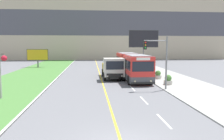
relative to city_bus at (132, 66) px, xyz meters
The scene contains 10 objects.
lane_marking_centre 17.84m from the city_bus, 101.71° to the right, with size 2.88×140.00×0.01m.
apartment_block_background 39.13m from the city_bus, 95.94° to the left, with size 80.00×8.04×19.51m.
city_bus is the anchor object (origin of this frame).
dump_truck 2.78m from the city_bus, 155.93° to the right, with size 2.47×6.45×2.66m.
traffic_light_mast 8.09m from the city_bus, 82.21° to the right, with size 2.28×0.32×5.01m.
billboard_large 12.74m from the city_bus, 69.45° to the left, with size 5.41×0.24×6.85m.
billboard_small 21.22m from the city_bus, 135.88° to the left, with size 3.92×0.24×3.43m.
planter_round_near 6.35m from the city_bus, 63.20° to the right, with size 0.90×0.90×1.04m.
planter_round_second 3.56m from the city_bus, 29.58° to the right, with size 0.87×0.87×1.03m.
planter_round_third 3.72m from the city_bus, 38.62° to the left, with size 0.86×0.86×1.06m.
Camera 1 is at (-1.27, -8.26, 4.23)m, focal length 35.00 mm.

